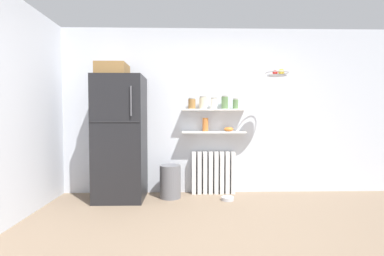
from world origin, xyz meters
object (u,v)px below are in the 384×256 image
storage_jar_0 (192,103)px  hanging_fruit_basket (278,73)px  storage_jar_4 (236,104)px  shelf_bowl (229,129)px  storage_jar_3 (225,102)px  refrigerator (120,135)px  storage_jar_1 (203,103)px  radiator (213,173)px  trash_bin (170,181)px  pet_food_bowl (228,199)px  vase (205,125)px  storage_jar_2 (214,103)px

storage_jar_0 → hanging_fruit_basket: size_ratio=0.51×
storage_jar_4 → shelf_bowl: size_ratio=1.10×
storage_jar_0 → storage_jar_3: size_ratio=0.83×
refrigerator → storage_jar_1: bearing=10.4°
radiator → trash_bin: radiator is taller
pet_food_bowl → trash_bin: bearing=169.8°
storage_jar_1 → pet_food_bowl: (0.34, -0.34, -1.40)m
vase → shelf_bowl: vase is taller
refrigerator → storage_jar_0: 1.18m
storage_jar_1 → vase: bearing=-0.0°
radiator → vase: 0.77m
pet_food_bowl → storage_jar_2: bearing=116.8°
storage_jar_2 → trash_bin: bearing=-164.1°
pet_food_bowl → storage_jar_1: bearing=135.0°
storage_jar_2 → pet_food_bowl: size_ratio=0.97×
shelf_bowl → storage_jar_0: bearing=-180.0°
trash_bin → hanging_fruit_basket: (1.54, -0.18, 1.59)m
storage_jar_0 → vase: 0.39m
storage_jar_3 → pet_food_bowl: size_ratio=1.13×
refrigerator → storage_jar_0: (1.06, 0.23, 0.48)m
pet_food_bowl → refrigerator: bearing=175.8°
storage_jar_0 → pet_food_bowl: (0.51, -0.34, -1.39)m
radiator → shelf_bowl: 0.73m
storage_jar_0 → hanging_fruit_basket: 1.34m
refrigerator → radiator: (1.40, 0.26, -0.61)m
storage_jar_3 → shelf_bowl: (0.07, -0.00, -0.42)m
storage_jar_0 → vase: storage_jar_0 is taller
trash_bin → hanging_fruit_basket: hanging_fruit_basket is taller
radiator → trash_bin: bearing=-161.7°
storage_jar_0 → storage_jar_2: (0.34, 0.00, 0.00)m
refrigerator → storage_jar_3: bearing=8.2°
shelf_bowl → refrigerator: bearing=-172.1°
refrigerator → storage_jar_1: refrigerator is taller
storage_jar_0 → storage_jar_2: size_ratio=0.97×
radiator → storage_jar_0: size_ratio=4.02×
storage_jar_0 → storage_jar_4: 0.68m
shelf_bowl → pet_food_bowl: 1.05m
trash_bin → refrigerator: bearing=-177.2°
refrigerator → pet_food_bowl: bearing=-4.2°
storage_jar_3 → hanging_fruit_basket: size_ratio=0.62×
pet_food_bowl → shelf_bowl: bearing=79.8°
radiator → hanging_fruit_basket: 1.78m
refrigerator → storage_jar_2: size_ratio=11.36×
storage_jar_1 → storage_jar_4: bearing=-0.0°
refrigerator → storage_jar_2: refrigerator is taller
refrigerator → trash_bin: refrigerator is taller
storage_jar_1 → hanging_fruit_basket: (1.05, -0.37, 0.40)m
storage_jar_1 → trash_bin: (-0.50, -0.19, -1.18)m
pet_food_bowl → storage_jar_4: bearing=64.1°
pet_food_bowl → vase: bearing=131.5°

